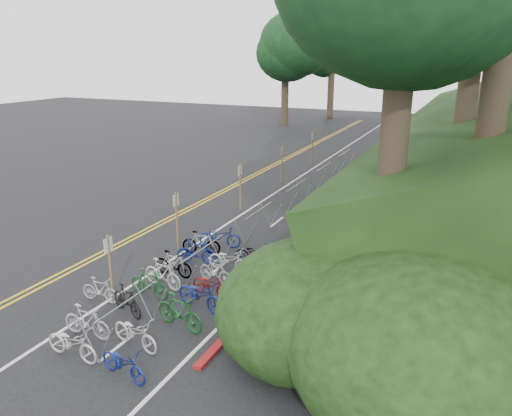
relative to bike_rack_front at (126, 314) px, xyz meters
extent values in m
plane|color=black|center=(-3.18, 1.64, -0.89)|extent=(120.00, 120.00, 0.00)
cube|color=gold|center=(-5.33, 11.64, -0.88)|extent=(0.12, 80.00, 0.01)
cube|color=gold|center=(-5.03, 11.64, -0.88)|extent=(0.12, 80.00, 0.01)
cube|color=silver|center=(-2.18, 11.64, -0.88)|extent=(0.12, 80.00, 0.01)
cube|color=silver|center=(2.02, 11.64, -0.88)|extent=(0.12, 80.00, 0.01)
cube|color=silver|center=(-0.08, -0.36, -0.88)|extent=(0.10, 1.60, 0.01)
cube|color=silver|center=(-0.08, 5.64, -0.88)|extent=(0.10, 1.60, 0.01)
cube|color=silver|center=(-0.08, 11.64, -0.88)|extent=(0.10, 1.60, 0.01)
cube|color=silver|center=(-0.08, 17.64, -0.88)|extent=(0.10, 1.60, 0.01)
cube|color=silver|center=(-0.08, 23.64, -0.88)|extent=(0.10, 1.60, 0.01)
cube|color=silver|center=(-0.08, 29.64, -0.88)|extent=(0.10, 1.60, 0.01)
cube|color=silver|center=(-0.08, 35.64, -0.88)|extent=(0.10, 1.60, 0.01)
cube|color=maroon|center=(2.52, 13.64, -0.84)|extent=(0.25, 28.00, 0.10)
cube|color=black|center=(10.32, 23.64, 1.91)|extent=(12.32, 44.00, 9.11)
cube|color=#382819|center=(3.22, 23.64, -0.81)|extent=(1.40, 44.00, 0.16)
ellipsoid|color=#284C19|center=(4.02, 4.64, 0.15)|extent=(2.00, 2.80, 1.60)
ellipsoid|color=#284C19|center=(4.82, 9.64, 0.66)|extent=(2.60, 3.64, 2.08)
ellipsoid|color=#284C19|center=(6.02, 15.64, 1.10)|extent=(2.20, 3.08, 1.76)
ellipsoid|color=#284C19|center=(4.62, 21.64, 0.67)|extent=(3.00, 4.20, 2.40)
ellipsoid|color=#284C19|center=(5.32, 27.64, 0.84)|extent=(2.40, 3.36, 1.92)
ellipsoid|color=#284C19|center=(6.62, 31.64, 1.52)|extent=(2.80, 3.92, 2.24)
ellipsoid|color=#284C19|center=(3.82, 7.64, 0.01)|extent=(1.80, 2.52, 1.44)
ellipsoid|color=#284C19|center=(6.82, 19.64, 1.71)|extent=(3.20, 4.48, 2.56)
ellipsoid|color=black|center=(4.82, 2.14, 0.32)|extent=(5.28, 6.16, 3.52)
ellipsoid|color=black|center=(7.82, 1.14, 0.54)|extent=(6.24, 7.28, 4.16)
cylinder|color=#2D2319|center=(6.32, 4.64, 3.31)|extent=(0.82, 0.82, 5.99)
cylinder|color=#2D2319|center=(8.82, 7.64, 5.60)|extent=(0.89, 0.89, 7.38)
cylinder|color=#2D2319|center=(7.82, 13.64, 5.07)|extent=(0.87, 0.87, 6.92)
cylinder|color=#2D2319|center=(9.32, 29.64, 5.14)|extent=(0.84, 0.84, 6.46)
cylinder|color=#2D2319|center=(-12.18, 43.64, 2.11)|extent=(0.82, 0.82, 5.99)
ellipsoid|color=black|center=(-12.18, 43.64, 7.57)|extent=(8.20, 8.20, 7.79)
cylinder|color=#2D2319|center=(-9.18, 51.64, 1.88)|extent=(0.80, 0.80, 5.53)
ellipsoid|color=black|center=(-9.18, 51.64, 6.80)|extent=(7.17, 7.17, 6.81)
cylinder|color=gray|center=(0.00, 0.00, 0.35)|extent=(0.05, 2.60, 0.05)
cylinder|color=gray|center=(-0.28, -1.20, -0.27)|extent=(0.62, 0.04, 1.22)
cylinder|color=gray|center=(0.28, -1.20, -0.27)|extent=(0.62, 0.04, 1.22)
cylinder|color=gray|center=(-0.28, 1.20, -0.27)|extent=(0.62, 0.04, 1.22)
cylinder|color=gray|center=(0.28, 1.20, -0.27)|extent=(0.62, 0.04, 1.22)
cylinder|color=gray|center=(-0.18, 4.64, 0.26)|extent=(0.05, 3.00, 0.05)
cylinder|color=gray|center=(-0.46, 3.24, -0.31)|extent=(0.58, 0.04, 1.13)
cylinder|color=gray|center=(0.10, 3.24, -0.31)|extent=(0.58, 0.04, 1.13)
cylinder|color=gray|center=(-0.46, 6.04, -0.31)|extent=(0.58, 0.04, 1.13)
cylinder|color=gray|center=(0.10, 6.04, -0.31)|extent=(0.58, 0.04, 1.13)
cylinder|color=gray|center=(-0.18, 9.64, 0.26)|extent=(0.05, 3.00, 0.05)
cylinder|color=gray|center=(-0.46, 8.24, -0.31)|extent=(0.58, 0.04, 1.13)
cylinder|color=gray|center=(0.10, 8.24, -0.31)|extent=(0.58, 0.04, 1.13)
cylinder|color=gray|center=(-0.46, 11.04, -0.31)|extent=(0.58, 0.04, 1.13)
cylinder|color=gray|center=(0.10, 11.04, -0.31)|extent=(0.58, 0.04, 1.13)
cylinder|color=gray|center=(-0.18, 14.64, 0.26)|extent=(0.05, 3.00, 0.05)
cylinder|color=gray|center=(-0.46, 13.24, -0.31)|extent=(0.58, 0.04, 1.13)
cylinder|color=gray|center=(0.10, 13.24, -0.31)|extent=(0.58, 0.04, 1.13)
cylinder|color=gray|center=(-0.46, 16.04, -0.31)|extent=(0.58, 0.04, 1.13)
cylinder|color=gray|center=(0.10, 16.04, -0.31)|extent=(0.58, 0.04, 1.13)
cylinder|color=gray|center=(-0.18, 19.64, 0.26)|extent=(0.05, 3.00, 0.05)
cylinder|color=gray|center=(-0.46, 18.24, -0.31)|extent=(0.58, 0.04, 1.13)
cylinder|color=gray|center=(0.10, 18.24, -0.31)|extent=(0.58, 0.04, 1.13)
cylinder|color=gray|center=(-0.46, 21.04, -0.31)|extent=(0.58, 0.04, 1.13)
cylinder|color=gray|center=(0.10, 21.04, -0.31)|extent=(0.58, 0.04, 1.13)
cylinder|color=gray|center=(-0.18, 24.64, 0.26)|extent=(0.05, 3.00, 0.05)
cylinder|color=gray|center=(-0.46, 23.24, -0.31)|extent=(0.58, 0.04, 1.13)
cylinder|color=gray|center=(0.10, 23.24, -0.31)|extent=(0.58, 0.04, 1.13)
cylinder|color=gray|center=(-0.46, 26.04, -0.31)|extent=(0.58, 0.04, 1.13)
cylinder|color=gray|center=(0.10, 26.04, -0.31)|extent=(0.58, 0.04, 1.13)
cylinder|color=brown|center=(-2.12, 1.91, 0.27)|extent=(0.08, 0.08, 2.30)
cube|color=silver|center=(-2.12, 1.91, 1.07)|extent=(0.02, 0.40, 0.50)
cylinder|color=brown|center=(-2.58, 6.64, 0.36)|extent=(0.08, 0.08, 2.50)
cube|color=silver|center=(-2.58, 6.64, 1.26)|extent=(0.02, 0.40, 0.50)
cylinder|color=brown|center=(-2.58, 12.64, 0.36)|extent=(0.08, 0.08, 2.50)
cube|color=silver|center=(-2.58, 12.64, 1.26)|extent=(0.02, 0.40, 0.50)
cylinder|color=brown|center=(-2.58, 18.64, 0.36)|extent=(0.08, 0.08, 2.50)
cube|color=silver|center=(-2.58, 18.64, 1.26)|extent=(0.02, 0.40, 0.50)
cylinder|color=brown|center=(-2.58, 24.64, 0.36)|extent=(0.08, 0.08, 2.50)
cube|color=silver|center=(-2.58, 24.64, 1.26)|extent=(0.02, 0.40, 0.50)
imported|color=#9E9EA3|center=(-2.37, 1.59, -0.46)|extent=(0.49, 1.45, 0.86)
imported|color=beige|center=(-0.83, -1.28, -0.42)|extent=(0.70, 1.80, 0.93)
imported|color=navy|center=(0.99, -1.38, -0.46)|extent=(0.87, 1.70, 0.85)
imported|color=#9E9EA3|center=(-1.22, -0.28, -0.38)|extent=(0.49, 1.68, 1.00)
imported|color=beige|center=(0.40, -0.13, -0.42)|extent=(0.98, 1.86, 0.93)
imported|color=black|center=(-1.02, 1.31, -0.40)|extent=(1.02, 1.68, 0.98)
imported|color=#144C1E|center=(0.98, 1.26, -0.34)|extent=(0.88, 1.89, 1.10)
imported|color=#144C1E|center=(-1.09, 2.57, -0.39)|extent=(0.64, 1.68, 0.99)
imported|color=navy|center=(0.93, 2.56, -0.39)|extent=(1.05, 1.98, 0.99)
imported|color=beige|center=(-1.07, 3.35, -0.36)|extent=(0.80, 1.80, 1.05)
imported|color=maroon|center=(0.80, 3.47, -0.47)|extent=(0.86, 1.67, 0.83)
imported|color=slate|center=(-1.25, 4.29, -0.40)|extent=(0.51, 1.64, 0.98)
imported|color=#9E9EA3|center=(0.45, 4.42, -0.43)|extent=(0.79, 1.59, 0.92)
imported|color=navy|center=(-1.07, 5.66, -0.40)|extent=(0.87, 1.70, 0.98)
imported|color=beige|center=(0.42, 5.54, -0.42)|extent=(0.77, 1.82, 0.93)
imported|color=slate|center=(-1.39, 6.57, -0.39)|extent=(0.83, 1.70, 0.99)
imported|color=slate|center=(1.02, 6.62, -0.46)|extent=(0.91, 1.70, 0.85)
imported|color=navy|center=(-1.07, 7.59, -0.41)|extent=(1.06, 1.92, 0.96)
camera|label=1|loc=(8.60, -9.95, 7.11)|focal=35.00mm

